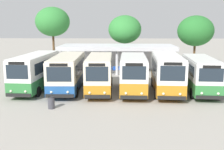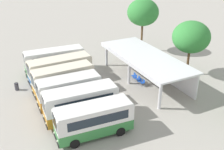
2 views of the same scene
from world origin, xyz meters
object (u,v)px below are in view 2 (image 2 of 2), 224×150
Objects in this scene: city_bus_fourth_amber at (69,90)px; waiting_chair_middle_seat at (138,79)px; city_bus_nearest_orange at (55,60)px; city_bus_second_in_row at (60,69)px; city_bus_far_end_green at (94,119)px; waiting_chair_fourth_seat at (140,81)px; city_bus_fifth_blue at (81,103)px; waiting_chair_second_from_end at (135,77)px; waiting_chair_fifth_seat at (143,82)px; city_bus_middle_cream at (63,79)px; waiting_chair_end_by_column at (134,75)px; litter_bin_apron at (17,87)px.

city_bus_fourth_amber is 9.72m from waiting_chair_middle_seat.
city_bus_nearest_orange is 1.01× the size of city_bus_second_in_row.
city_bus_nearest_orange is 9.36× the size of waiting_chair_middle_seat.
city_bus_far_end_green is 11.39m from waiting_chair_fourth_seat.
city_bus_fifth_blue is at bearing 3.47° from city_bus_fourth_amber.
waiting_chair_second_from_end and waiting_chair_fifth_seat have the same top height.
city_bus_middle_cream reaches higher than waiting_chair_fourth_seat.
city_bus_fourth_amber is 5.99m from city_bus_far_end_green.
city_bus_middle_cream reaches higher than waiting_chair_middle_seat.
waiting_chair_second_from_end is at bearing -179.24° from waiting_chair_fourth_seat.
waiting_chair_fourth_seat is at bearing 94.36° from city_bus_fourth_amber.
waiting_chair_fourth_seat is (-6.70, 9.13, -1.21)m from city_bus_far_end_green.
city_bus_far_end_green is 12.06m from waiting_chair_second_from_end.
litter_bin_apron is (-3.77, -14.22, -0.07)m from waiting_chair_end_by_column.
waiting_chair_fourth_seat is 15.12m from litter_bin_apron.
city_bus_fourth_amber is 9.54m from waiting_chair_fourth_seat.
waiting_chair_fifth_seat is at bearing 44.34° from city_bus_nearest_orange.
litter_bin_apron is (-12.13, -4.98, -1.28)m from city_bus_far_end_green.
waiting_chair_second_from_end is (0.55, -0.12, 0.00)m from waiting_chair_end_by_column.
city_bus_nearest_orange is at bearing 176.46° from city_bus_fifth_blue.
city_bus_fifth_blue is 10.45m from litter_bin_apron.
city_bus_fourth_amber is 9.67m from waiting_chair_second_from_end.
city_bus_far_end_green is (8.97, 0.04, -0.06)m from city_bus_middle_cream.
waiting_chair_second_from_end is at bearing 82.78° from city_bus_middle_cream.
city_bus_fourth_amber is 0.95× the size of city_bus_far_end_green.
waiting_chair_second_from_end is (7.14, 8.49, -1.31)m from city_bus_nearest_orange.
city_bus_fifth_blue is at bearing -71.36° from waiting_chair_fifth_seat.
city_bus_middle_cream is at bearing -93.74° from waiting_chair_end_by_column.
waiting_chair_fourth_seat is (5.26, 8.64, -1.26)m from city_bus_second_in_row.
city_bus_nearest_orange is 2.99m from city_bus_second_in_row.
city_bus_fourth_amber is at bearing -5.86° from city_bus_nearest_orange.
city_bus_fifth_blue is 10.05m from waiting_chair_fourth_seat.
waiting_chair_end_by_column is (-2.38, 9.53, -1.30)m from city_bus_fourth_amber.
city_bus_middle_cream is 8.32× the size of waiting_chair_fourth_seat.
city_bus_nearest_orange is 9.01m from city_bus_fourth_amber.
city_bus_second_in_row is 1.12× the size of city_bus_middle_cream.
city_bus_far_end_green is (5.98, 0.29, -0.08)m from city_bus_fourth_amber.
waiting_chair_fifth_seat is 0.96× the size of litter_bin_apron.
city_bus_nearest_orange is 6.42m from litter_bin_apron.
waiting_chair_middle_seat is (-4.26, 9.36, -1.34)m from city_bus_fifth_blue.
city_bus_far_end_green is at bearing -49.43° from waiting_chair_second_from_end.
city_bus_fifth_blue is 8.24× the size of litter_bin_apron.
litter_bin_apron is (-0.18, -5.48, -1.32)m from city_bus_second_in_row.
city_bus_far_end_green is at bearing -47.85° from waiting_chair_end_by_column.
city_bus_second_in_row is 8.99m from city_bus_fifth_blue.
waiting_chair_end_by_column is at bearing 179.85° from waiting_chair_fifth_seat.
city_bus_nearest_orange is 10.92m from waiting_chair_end_by_column.
waiting_chair_middle_seat is (-1.27, 9.55, -1.30)m from city_bus_fourth_amber.
city_bus_second_in_row reaches higher than waiting_chair_fifth_seat.
city_bus_fifth_blue is 8.62× the size of waiting_chair_fifth_seat.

